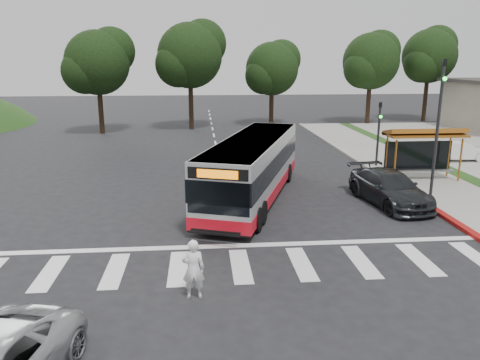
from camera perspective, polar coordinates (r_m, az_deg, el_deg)
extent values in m
plane|color=black|center=(20.00, -1.18, -4.41)|extent=(140.00, 140.00, 0.00)
cube|color=gray|center=(30.22, 19.05, 1.42)|extent=(4.00, 40.00, 0.12)
cube|color=#9E9991|center=(29.46, 15.49, 1.41)|extent=(0.30, 40.00, 0.15)
cube|color=maroon|center=(20.75, 24.98, -4.89)|extent=(0.32, 6.00, 0.15)
cube|color=silver|center=(15.37, 0.08, -10.42)|extent=(18.00, 2.60, 0.01)
cylinder|color=#975619|center=(25.96, 18.38, 2.17)|extent=(0.10, 0.10, 2.30)
cylinder|color=#975619|center=(27.57, 25.27, 2.20)|extent=(0.10, 0.10, 2.30)
cylinder|color=#975619|center=(27.04, 17.39, 2.72)|extent=(0.10, 0.10, 2.30)
cylinder|color=#975619|center=(28.59, 24.10, 2.72)|extent=(0.10, 0.10, 2.30)
cube|color=#975619|center=(27.02, 21.63, 5.16)|extent=(4.20, 1.60, 0.12)
cube|color=#975619|center=(27.04, 21.61, 5.49)|extent=(4.20, 1.32, 0.51)
cube|color=black|center=(27.76, 20.85, 2.83)|extent=(3.80, 0.06, 1.60)
cube|color=gray|center=(27.38, 21.24, 1.03)|extent=(3.60, 0.40, 0.08)
cylinder|color=black|center=(23.30, 22.89, 5.39)|extent=(0.14, 0.14, 6.50)
imported|color=black|center=(23.08, 23.57, 12.13)|extent=(0.16, 0.20, 1.00)
sphere|color=#19E533|center=(22.93, 23.70, 11.23)|extent=(0.18, 0.18, 0.18)
cylinder|color=black|center=(29.78, 16.50, 5.25)|extent=(0.14, 0.14, 4.00)
imported|color=black|center=(29.59, 16.70, 8.11)|extent=(0.16, 0.20, 1.00)
sphere|color=#19E533|center=(29.46, 16.78, 7.40)|extent=(0.18, 0.18, 0.18)
cylinder|color=black|center=(50.12, 15.37, 9.20)|extent=(0.44, 0.44, 4.40)
sphere|color=black|center=(49.95, 15.69, 13.77)|extent=(5.60, 5.60, 5.60)
sphere|color=black|center=(51.13, 16.65, 14.83)|extent=(4.20, 4.20, 4.20)
sphere|color=black|center=(48.96, 14.82, 13.00)|extent=(3.92, 3.92, 3.92)
cylinder|color=black|center=(54.71, 21.65, 9.23)|extent=(0.44, 0.44, 4.84)
sphere|color=black|center=(54.56, 22.09, 13.83)|extent=(5.60, 5.60, 5.60)
sphere|color=black|center=(55.83, 22.86, 14.88)|extent=(4.20, 4.20, 4.20)
sphere|color=black|center=(53.50, 21.39, 13.07)|extent=(3.92, 3.92, 3.92)
cylinder|color=black|center=(45.07, -5.99, 9.25)|extent=(0.44, 0.44, 4.84)
sphere|color=black|center=(44.89, -6.14, 14.85)|extent=(6.00, 6.00, 6.00)
sphere|color=black|center=(45.81, -4.60, 16.25)|extent=(4.50, 4.50, 4.50)
sphere|color=black|center=(44.17, -7.54, 13.81)|extent=(4.20, 4.20, 4.20)
cylinder|color=black|center=(47.65, 3.84, 9.04)|extent=(0.44, 0.44, 3.96)
sphere|color=black|center=(47.44, 3.92, 13.37)|extent=(5.20, 5.20, 5.20)
sphere|color=black|center=(48.37, 5.05, 14.44)|extent=(3.90, 3.90, 3.90)
sphere|color=black|center=(46.69, 2.90, 12.60)|extent=(3.64, 3.64, 3.64)
cylinder|color=black|center=(43.98, -16.61, 8.31)|extent=(0.44, 0.44, 4.40)
sphere|color=black|center=(43.77, -17.00, 13.52)|extent=(5.60, 5.60, 5.60)
sphere|color=black|center=(44.39, -15.41, 14.92)|extent=(4.20, 4.20, 4.20)
sphere|color=black|center=(43.31, -18.42, 12.48)|extent=(3.92, 3.92, 3.92)
imported|color=white|center=(13.20, -5.70, -10.75)|extent=(0.63, 0.42, 1.73)
imported|color=black|center=(22.54, 17.77, -0.92)|extent=(2.87, 5.46, 1.51)
imported|color=white|center=(33.51, 25.13, 3.26)|extent=(3.91, 1.40, 1.28)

